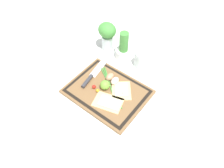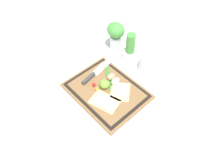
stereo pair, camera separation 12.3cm
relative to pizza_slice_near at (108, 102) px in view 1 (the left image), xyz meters
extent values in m
plane|color=silver|center=(-0.06, 0.06, -0.03)|extent=(6.00, 6.00, 0.00)
cube|color=brown|center=(-0.06, 0.06, -0.02)|extent=(0.43, 0.34, 0.02)
cube|color=black|center=(-0.06, 0.06, -0.01)|extent=(0.41, 0.31, 0.00)
cube|color=brown|center=(-0.06, 0.06, -0.01)|extent=(0.37, 0.28, 0.00)
cube|color=#DBBC7F|center=(0.00, 0.00, 0.00)|extent=(0.18, 0.14, 0.01)
cube|color=beige|center=(0.01, 0.00, 0.00)|extent=(0.14, 0.10, 0.00)
sphere|color=silver|center=(-0.02, -0.02, 0.01)|extent=(0.02, 0.02, 0.02)
sphere|color=silver|center=(0.03, 0.01, 0.01)|extent=(0.01, 0.01, 0.01)
cube|color=#DBBC7F|center=(0.01, 0.11, 0.00)|extent=(0.16, 0.17, 0.01)
cube|color=beige|center=(0.00, 0.11, 0.00)|extent=(0.12, 0.13, 0.00)
sphere|color=silver|center=(0.03, 0.10, 0.01)|extent=(0.02, 0.02, 0.02)
sphere|color=silver|center=(-0.01, 0.13, 0.01)|extent=(0.01, 0.01, 0.01)
cube|color=silver|center=(-0.21, 0.19, 0.00)|extent=(0.07, 0.20, 0.00)
cylinder|color=#38383D|center=(-0.19, 0.04, 0.01)|extent=(0.04, 0.10, 0.02)
ellipsoid|color=tan|center=(-0.10, 0.14, 0.01)|extent=(0.04, 0.06, 0.04)
ellipsoid|color=beige|center=(-0.06, 0.13, 0.01)|extent=(0.04, 0.06, 0.04)
sphere|color=#70A838|center=(-0.08, 0.07, 0.02)|extent=(0.06, 0.06, 0.06)
sphere|color=red|center=(-0.13, 0.03, 0.01)|extent=(0.02, 0.02, 0.02)
sphere|color=gold|center=(-0.10, 0.02, 0.00)|extent=(0.02, 0.02, 0.02)
cylinder|color=#47933D|center=(-0.05, 0.09, 0.00)|extent=(0.25, 0.20, 0.01)
cylinder|color=#47933D|center=(-0.05, 0.09, 0.00)|extent=(0.26, 0.18, 0.01)
cylinder|color=#47933D|center=(-0.05, 0.09, 0.00)|extent=(0.28, 0.16, 0.01)
cylinder|color=white|center=(-0.16, 0.36, 0.00)|extent=(0.10, 0.10, 0.06)
cylinder|color=#47933D|center=(-0.16, 0.36, 0.08)|extent=(0.06, 0.06, 0.16)
cylinder|color=silver|center=(-0.03, 0.36, 0.02)|extent=(0.08, 0.08, 0.09)
cylinder|color=#D16023|center=(-0.03, 0.36, -0.01)|extent=(0.07, 0.07, 0.03)
cylinder|color=silver|center=(-0.03, 0.36, 0.07)|extent=(0.08, 0.08, 0.01)
cylinder|color=silver|center=(-0.29, 0.36, 0.03)|extent=(0.07, 0.07, 0.10)
ellipsoid|color=#47933D|center=(-0.29, 0.36, 0.13)|extent=(0.12, 0.10, 0.10)
camera|label=1|loc=(0.43, -0.51, 0.97)|focal=35.00mm
camera|label=2|loc=(0.52, -0.43, 0.97)|focal=35.00mm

